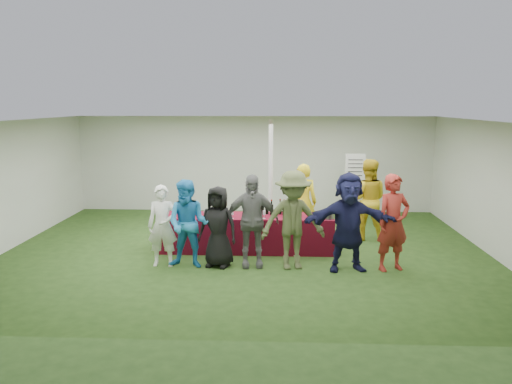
{
  "coord_description": "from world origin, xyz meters",
  "views": [
    {
      "loc": [
        0.66,
        -10.04,
        3.06
      ],
      "look_at": [
        0.22,
        0.07,
        1.25
      ],
      "focal_mm": 35.0,
      "sensor_mm": 36.0,
      "label": 1
    }
  ],
  "objects_px": {
    "dump_bucket": "(328,214)",
    "customer_1": "(188,224)",
    "staff_back": "(367,200)",
    "serving_table": "(246,233)",
    "customer_0": "(163,226)",
    "customer_4": "(293,220)",
    "staff_pourer": "(303,202)",
    "customer_6": "(393,223)",
    "customer_2": "(218,227)",
    "wine_list_sign": "(355,173)",
    "customer_5": "(348,222)",
    "customer_3": "(251,221)"
  },
  "relations": [
    {
      "from": "staff_back",
      "to": "serving_table",
      "type": "bearing_deg",
      "value": 31.09
    },
    {
      "from": "customer_0",
      "to": "customer_1",
      "type": "height_order",
      "value": "customer_1"
    },
    {
      "from": "customer_1",
      "to": "customer_0",
      "type": "bearing_deg",
      "value": -179.17
    },
    {
      "from": "wine_list_sign",
      "to": "dump_bucket",
      "type": "bearing_deg",
      "value": -109.01
    },
    {
      "from": "staff_pourer",
      "to": "staff_back",
      "type": "distance_m",
      "value": 1.46
    },
    {
      "from": "staff_pourer",
      "to": "customer_3",
      "type": "relative_size",
      "value": 0.99
    },
    {
      "from": "dump_bucket",
      "to": "customer_1",
      "type": "xyz_separation_m",
      "value": [
        -2.69,
        -0.9,
        -0.01
      ]
    },
    {
      "from": "wine_list_sign",
      "to": "customer_1",
      "type": "relative_size",
      "value": 1.08
    },
    {
      "from": "customer_6",
      "to": "customer_4",
      "type": "bearing_deg",
      "value": 158.89
    },
    {
      "from": "wine_list_sign",
      "to": "customer_4",
      "type": "distance_m",
      "value": 3.97
    },
    {
      "from": "dump_bucket",
      "to": "staff_pourer",
      "type": "distance_m",
      "value": 1.19
    },
    {
      "from": "staff_back",
      "to": "customer_5",
      "type": "height_order",
      "value": "staff_back"
    },
    {
      "from": "customer_0",
      "to": "customer_4",
      "type": "height_order",
      "value": "customer_4"
    },
    {
      "from": "customer_1",
      "to": "customer_5",
      "type": "distance_m",
      "value": 2.96
    },
    {
      "from": "customer_1",
      "to": "customer_6",
      "type": "distance_m",
      "value": 3.79
    },
    {
      "from": "serving_table",
      "to": "staff_pourer",
      "type": "relative_size",
      "value": 2.07
    },
    {
      "from": "customer_2",
      "to": "customer_5",
      "type": "xyz_separation_m",
      "value": [
        2.42,
        -0.13,
        0.15
      ]
    },
    {
      "from": "serving_table",
      "to": "customer_1",
      "type": "bearing_deg",
      "value": -132.24
    },
    {
      "from": "wine_list_sign",
      "to": "customer_2",
      "type": "height_order",
      "value": "wine_list_sign"
    },
    {
      "from": "serving_table",
      "to": "dump_bucket",
      "type": "height_order",
      "value": "dump_bucket"
    },
    {
      "from": "customer_3",
      "to": "customer_5",
      "type": "bearing_deg",
      "value": -11.09
    },
    {
      "from": "dump_bucket",
      "to": "staff_pourer",
      "type": "xyz_separation_m",
      "value": [
        -0.46,
        1.1,
        0.03
      ]
    },
    {
      "from": "customer_0",
      "to": "customer_2",
      "type": "xyz_separation_m",
      "value": [
        1.05,
        0.02,
        -0.01
      ]
    },
    {
      "from": "staff_back",
      "to": "customer_4",
      "type": "relative_size",
      "value": 0.99
    },
    {
      "from": "customer_4",
      "to": "customer_6",
      "type": "bearing_deg",
      "value": -10.81
    },
    {
      "from": "dump_bucket",
      "to": "customer_1",
      "type": "bearing_deg",
      "value": -161.48
    },
    {
      "from": "serving_table",
      "to": "customer_0",
      "type": "relative_size",
      "value": 2.32
    },
    {
      "from": "customer_6",
      "to": "customer_2",
      "type": "bearing_deg",
      "value": 157.81
    },
    {
      "from": "staff_pourer",
      "to": "customer_2",
      "type": "height_order",
      "value": "staff_pourer"
    },
    {
      "from": "customer_1",
      "to": "customer_2",
      "type": "height_order",
      "value": "customer_1"
    },
    {
      "from": "staff_pourer",
      "to": "customer_2",
      "type": "distance_m",
      "value": 2.55
    },
    {
      "from": "serving_table",
      "to": "customer_4",
      "type": "distance_m",
      "value": 1.55
    },
    {
      "from": "staff_pourer",
      "to": "customer_0",
      "type": "distance_m",
      "value": 3.35
    },
    {
      "from": "customer_0",
      "to": "wine_list_sign",
      "type": "bearing_deg",
      "value": 38.01
    },
    {
      "from": "wine_list_sign",
      "to": "customer_3",
      "type": "relative_size",
      "value": 1.02
    },
    {
      "from": "staff_pourer",
      "to": "customer_0",
      "type": "xyz_separation_m",
      "value": [
        -2.73,
        -1.94,
        -0.09
      ]
    },
    {
      "from": "customer_4",
      "to": "dump_bucket",
      "type": "bearing_deg",
      "value": 39.7
    },
    {
      "from": "customer_3",
      "to": "customer_5",
      "type": "xyz_separation_m",
      "value": [
        1.79,
        -0.15,
        0.03
      ]
    },
    {
      "from": "staff_back",
      "to": "customer_2",
      "type": "bearing_deg",
      "value": 43.49
    },
    {
      "from": "serving_table",
      "to": "staff_pourer",
      "type": "distance_m",
      "value": 1.58
    },
    {
      "from": "wine_list_sign",
      "to": "staff_back",
      "type": "distance_m",
      "value": 1.52
    },
    {
      "from": "serving_table",
      "to": "staff_pourer",
      "type": "height_order",
      "value": "staff_pourer"
    },
    {
      "from": "staff_back",
      "to": "customer_3",
      "type": "height_order",
      "value": "staff_back"
    },
    {
      "from": "customer_3",
      "to": "customer_6",
      "type": "bearing_deg",
      "value": -8.46
    },
    {
      "from": "customer_0",
      "to": "customer_4",
      "type": "xyz_separation_m",
      "value": [
        2.45,
        -0.05,
        0.15
      ]
    },
    {
      "from": "serving_table",
      "to": "customer_5",
      "type": "height_order",
      "value": "customer_5"
    },
    {
      "from": "dump_bucket",
      "to": "customer_6",
      "type": "distance_m",
      "value": 1.42
    },
    {
      "from": "wine_list_sign",
      "to": "customer_3",
      "type": "bearing_deg",
      "value": -124.99
    },
    {
      "from": "staff_back",
      "to": "customer_4",
      "type": "bearing_deg",
      "value": 61.01
    },
    {
      "from": "wine_list_sign",
      "to": "customer_0",
      "type": "height_order",
      "value": "wine_list_sign"
    }
  ]
}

